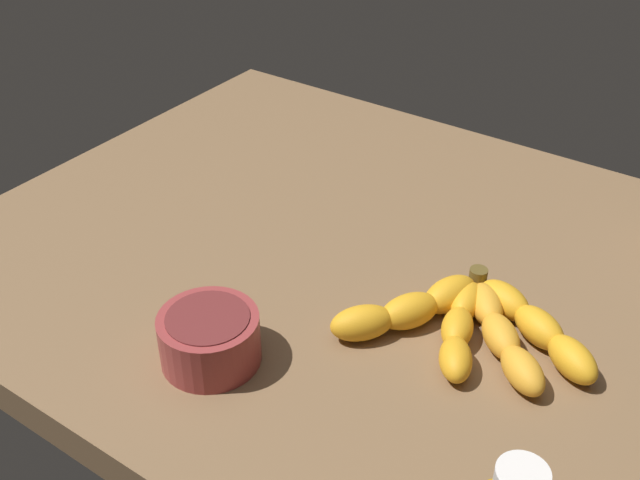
% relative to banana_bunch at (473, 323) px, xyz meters
% --- Properties ---
extents(ground_plane, '(0.91, 0.75, 0.04)m').
position_rel_banana_bunch_xyz_m(ground_plane, '(-0.18, 0.05, -0.04)').
color(ground_plane, brown).
extents(banana_bunch, '(0.27, 0.18, 0.04)m').
position_rel_banana_bunch_xyz_m(banana_bunch, '(0.00, 0.00, 0.00)').
color(banana_bunch, gold).
rests_on(banana_bunch, ground_plane).
extents(small_bowl, '(0.10, 0.10, 0.05)m').
position_rel_banana_bunch_xyz_m(small_bowl, '(-0.20, -0.18, 0.01)').
color(small_bowl, '#993838').
rests_on(small_bowl, ground_plane).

